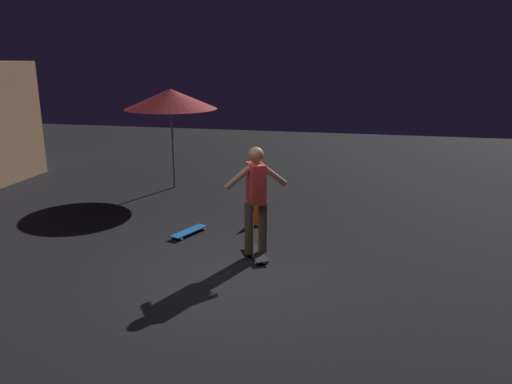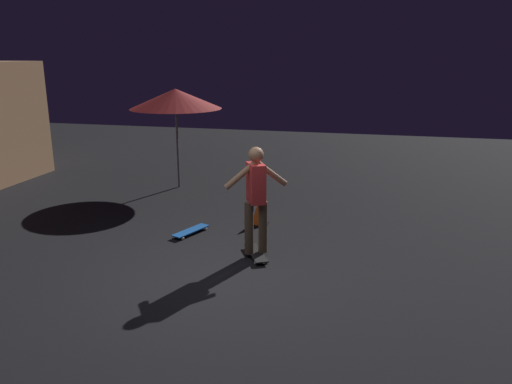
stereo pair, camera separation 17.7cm
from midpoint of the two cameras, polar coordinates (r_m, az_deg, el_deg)
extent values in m
plane|color=black|center=(7.11, -5.13, -10.21)|extent=(28.00, 28.00, 0.00)
cylinder|color=slate|center=(11.84, -8.51, 5.74)|extent=(0.05, 0.05, 2.20)
cone|color=#A52626|center=(11.72, -8.70, 10.44)|extent=(2.10, 2.10, 0.45)
cube|color=black|center=(7.90, 0.65, -6.93)|extent=(0.78, 0.54, 0.02)
sphere|color=silver|center=(8.16, -0.49, -6.44)|extent=(0.05, 0.05, 0.05)
sphere|color=silver|center=(8.20, 0.67, -6.33)|extent=(0.05, 0.05, 0.05)
sphere|color=silver|center=(7.62, 0.61, -8.07)|extent=(0.05, 0.05, 0.05)
sphere|color=silver|center=(7.67, 1.85, -7.94)|extent=(0.05, 0.05, 0.05)
cube|color=#1959B2|center=(8.91, -6.85, -4.37)|extent=(0.80, 0.47, 0.02)
sphere|color=silver|center=(8.67, -7.75, -5.24)|extent=(0.05, 0.05, 0.05)
sphere|color=silver|center=(8.78, -8.57, -5.00)|extent=(0.05, 0.05, 0.05)
sphere|color=silver|center=(9.08, -5.18, -4.17)|extent=(0.05, 0.05, 0.05)
sphere|color=silver|center=(9.19, -5.99, -3.96)|extent=(0.05, 0.05, 0.05)
cylinder|color=brown|center=(7.72, -0.14, -4.14)|extent=(0.14, 0.14, 0.82)
cylinder|color=brown|center=(7.77, 1.44, -4.00)|extent=(0.14, 0.14, 0.82)
cube|color=red|center=(7.54, 0.67, 1.02)|extent=(0.44, 0.37, 0.60)
sphere|color=#936B4C|center=(7.44, 0.68, 4.27)|extent=(0.23, 0.23, 0.23)
cylinder|color=#936B4C|center=(7.45, -0.96, 2.03)|extent=(0.33, 0.52, 0.46)
cylinder|color=#936B4C|center=(7.56, 2.29, 2.23)|extent=(0.33, 0.52, 0.46)
cube|color=black|center=(9.33, 0.83, -3.64)|extent=(0.34, 0.34, 0.03)
cone|color=#EA5914|center=(9.26, 0.83, -2.38)|extent=(0.28, 0.28, 0.46)
camera|label=1|loc=(0.09, -89.33, 0.19)|focal=35.20mm
camera|label=2|loc=(0.09, 90.67, -0.19)|focal=35.20mm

